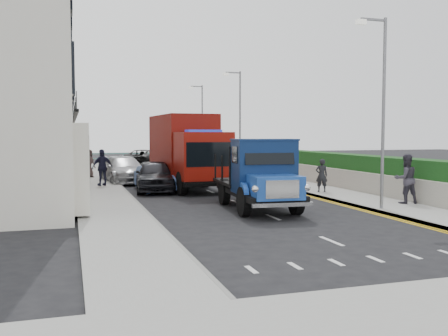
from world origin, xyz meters
TOP-DOWN VIEW (x-y plane):
  - ground at (0.00, 0.00)m, footprint 120.00×120.00m
  - pavement_west at (-5.20, 9.00)m, footprint 2.40×38.00m
  - pavement_east at (5.30, 9.00)m, footprint 2.60×38.00m
  - promenade at (0.00, 29.00)m, footprint 30.00×2.50m
  - sea_plane at (0.00, 60.00)m, footprint 120.00×120.00m
  - terrace_west at (-9.47, 13.00)m, footprint 6.31×30.20m
  - garden_east at (7.21, 9.00)m, footprint 1.45×28.00m
  - seafront_railing at (0.00, 28.20)m, footprint 13.00×0.08m
  - lamp_near at (4.18, -2.00)m, footprint 1.23×0.18m
  - lamp_mid at (4.18, 14.00)m, footprint 1.23×0.18m
  - lamp_far at (4.18, 24.00)m, footprint 1.23×0.18m
  - bedford_lorry at (0.10, -0.76)m, footprint 2.57×5.69m
  - red_lorry at (-0.76, 7.89)m, footprint 2.84×7.46m
  - parked_car_front at (-2.60, 7.00)m, footprint 2.37×4.76m
  - parked_car_mid at (-2.60, 7.00)m, footprint 1.63×3.89m
  - parked_car_rear at (-3.60, 12.00)m, footprint 2.68×5.39m
  - seafront_car_left at (-0.50, 25.66)m, footprint 4.54×5.96m
  - seafront_car_right at (1.54, 21.75)m, footprint 2.55×4.61m
  - pedestrian_east_near at (4.71, 3.34)m, footprint 0.65×0.52m
  - pedestrian_east_far at (5.97, -1.16)m, footprint 1.03×0.85m
  - pedestrian_west_near at (-4.98, 9.31)m, footprint 1.22×0.82m
  - pedestrian_west_far at (-5.50, 14.84)m, footprint 1.03×0.96m

SIDE VIEW (x-z plane):
  - ground at x=0.00m, z-range 0.00..0.00m
  - sea_plane at x=0.00m, z-range 0.00..0.00m
  - pavement_west at x=-5.20m, z-range 0.00..0.12m
  - pavement_east at x=5.30m, z-range 0.00..0.12m
  - promenade at x=0.00m, z-range 0.00..0.12m
  - seafront_railing at x=0.00m, z-range 0.03..1.14m
  - parked_car_mid at x=-2.60m, z-range 0.00..1.25m
  - seafront_car_right at x=1.54m, z-range 0.00..1.48m
  - seafront_car_left at x=-0.50m, z-range 0.00..1.50m
  - parked_car_rear at x=-3.60m, z-range 0.00..1.50m
  - parked_car_front at x=-2.60m, z-range 0.00..1.56m
  - pedestrian_east_near at x=4.71m, z-range 0.12..1.68m
  - garden_east at x=7.21m, z-range 0.02..1.77m
  - pedestrian_west_far at x=-5.50m, z-range 0.12..1.89m
  - pedestrian_west_near at x=-4.98m, z-range 0.12..2.05m
  - pedestrian_east_far at x=5.97m, z-range 0.12..2.06m
  - bedford_lorry at x=0.10m, z-range -0.10..2.52m
  - red_lorry at x=-0.76m, z-range 0.12..3.97m
  - lamp_near at x=4.18m, z-range 0.50..7.50m
  - lamp_mid at x=4.18m, z-range 0.50..7.50m
  - lamp_far at x=4.18m, z-range 0.50..7.50m
  - terrace_west at x=-9.47m, z-range 0.04..14.29m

